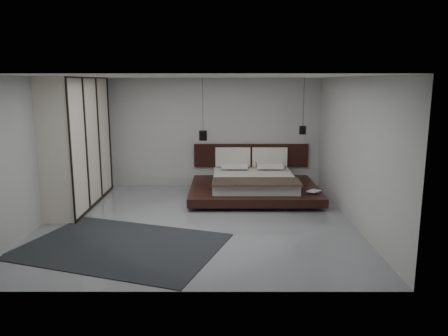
{
  "coord_description": "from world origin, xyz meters",
  "views": [
    {
      "loc": [
        0.52,
        -8.29,
        2.7
      ],
      "look_at": [
        0.51,
        1.2,
        0.82
      ],
      "focal_mm": 35.0,
      "sensor_mm": 36.0,
      "label": 1
    }
  ],
  "objects_px": {
    "bed": "(253,184)",
    "pendant_left": "(203,135)",
    "wardrobe": "(78,142)",
    "lattice_screen": "(85,139)",
    "rug": "(122,246)",
    "pendant_right": "(303,130)"
  },
  "relations": [
    {
      "from": "wardrobe",
      "to": "lattice_screen",
      "type": "bearing_deg",
      "value": 101.28
    },
    {
      "from": "lattice_screen",
      "to": "pendant_left",
      "type": "xyz_separation_m",
      "value": [
        2.94,
        -0.06,
        0.11
      ]
    },
    {
      "from": "bed",
      "to": "wardrobe",
      "type": "xyz_separation_m",
      "value": [
        -3.92,
        -0.71,
        1.11
      ]
    },
    {
      "from": "bed",
      "to": "pendant_left",
      "type": "relative_size",
      "value": 1.96
    },
    {
      "from": "bed",
      "to": "pendant_left",
      "type": "bearing_deg",
      "value": 158.27
    },
    {
      "from": "lattice_screen",
      "to": "rug",
      "type": "bearing_deg",
      "value": -65.49
    },
    {
      "from": "lattice_screen",
      "to": "wardrobe",
      "type": "height_order",
      "value": "wardrobe"
    },
    {
      "from": "lattice_screen",
      "to": "pendant_right",
      "type": "distance_m",
      "value": 5.4
    },
    {
      "from": "pendant_left",
      "to": "wardrobe",
      "type": "distance_m",
      "value": 2.95
    },
    {
      "from": "pendant_left",
      "to": "rug",
      "type": "relative_size",
      "value": 0.48
    },
    {
      "from": "pendant_left",
      "to": "rug",
      "type": "xyz_separation_m",
      "value": [
        -1.19,
        -3.78,
        -1.4
      ]
    },
    {
      "from": "pendant_left",
      "to": "rug",
      "type": "bearing_deg",
      "value": -107.48
    },
    {
      "from": "pendant_right",
      "to": "wardrobe",
      "type": "bearing_deg",
      "value": -166.87
    },
    {
      "from": "bed",
      "to": "pendant_right",
      "type": "height_order",
      "value": "pendant_right"
    },
    {
      "from": "lattice_screen",
      "to": "pendant_right",
      "type": "bearing_deg",
      "value": -0.66
    },
    {
      "from": "pendant_right",
      "to": "rug",
      "type": "bearing_deg",
      "value": -133.87
    },
    {
      "from": "bed",
      "to": "wardrobe",
      "type": "relative_size",
      "value": 1.03
    },
    {
      "from": "wardrobe",
      "to": "rug",
      "type": "xyz_separation_m",
      "value": [
        1.5,
        -2.58,
        -1.41
      ]
    },
    {
      "from": "pendant_right",
      "to": "pendant_left",
      "type": "bearing_deg",
      "value": -180.0
    },
    {
      "from": "lattice_screen",
      "to": "wardrobe",
      "type": "xyz_separation_m",
      "value": [
        0.25,
        -1.26,
        0.12
      ]
    },
    {
      "from": "lattice_screen",
      "to": "wardrobe",
      "type": "relative_size",
      "value": 0.9
    },
    {
      "from": "wardrobe",
      "to": "rug",
      "type": "relative_size",
      "value": 0.9
    }
  ]
}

